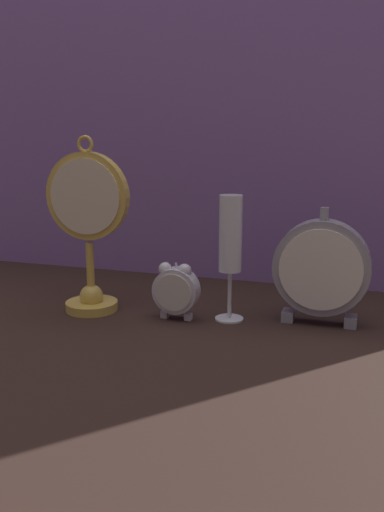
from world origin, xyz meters
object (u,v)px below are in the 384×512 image
Objects in this scene: champagne_flute at (230,243)px; mantel_clock_silver at (321,268)px; alarm_clock_twin_bell at (176,288)px; pocket_watch_on_stand at (88,230)px.

mantel_clock_silver is at bearing 9.59° from champagne_flute.
mantel_clock_silver is 0.16m from champagne_flute.
champagne_flute reaches higher than mantel_clock_silver.
pocket_watch_on_stand is at bearing -179.85° from alarm_clock_twin_bell.
champagne_flute is (0.09, 0.02, 0.08)m from alarm_clock_twin_bell.
pocket_watch_on_stand reaches higher than mantel_clock_silver.
pocket_watch_on_stand is 0.41m from mantel_clock_silver.
mantel_clock_silver is at bearing 11.90° from alarm_clock_twin_bell.
mantel_clock_silver is (0.40, 0.05, -0.05)m from pocket_watch_on_stand.
champagne_flute is at bearing -170.41° from mantel_clock_silver.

